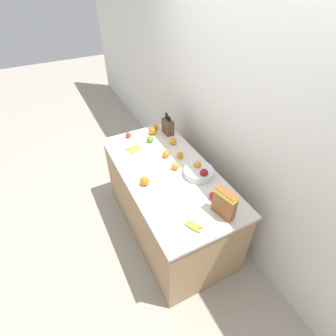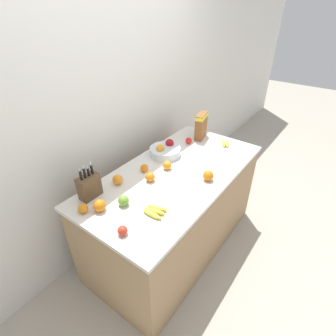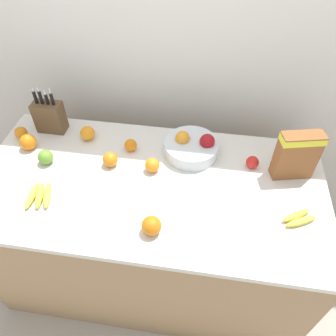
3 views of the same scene
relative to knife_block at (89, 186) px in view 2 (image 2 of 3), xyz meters
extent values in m
plane|color=#B2A899|center=(0.64, -0.33, -0.99)|extent=(14.00, 14.00, 0.00)
cube|color=silver|center=(0.64, 0.33, 0.31)|extent=(9.00, 0.06, 2.60)
cube|color=tan|center=(0.64, -0.33, -0.56)|extent=(1.74, 0.86, 0.87)
cube|color=silver|center=(0.64, -0.33, -0.11)|extent=(1.77, 0.89, 0.03)
cube|color=brown|center=(0.00, 0.00, 0.00)|extent=(0.16, 0.09, 0.18)
cylinder|color=black|center=(-0.05, 0.00, 0.12)|extent=(0.02, 0.02, 0.07)
cube|color=silver|center=(-0.05, 0.00, 0.17)|extent=(0.01, 0.00, 0.03)
cylinder|color=black|center=(-0.02, 0.00, 0.12)|extent=(0.02, 0.02, 0.07)
cube|color=silver|center=(-0.02, 0.00, 0.17)|extent=(0.01, 0.00, 0.02)
cylinder|color=black|center=(0.02, 0.00, 0.12)|extent=(0.02, 0.02, 0.06)
cube|color=silver|center=(0.02, 0.00, 0.16)|extent=(0.01, 0.00, 0.03)
cylinder|color=black|center=(0.05, 0.00, 0.12)|extent=(0.02, 0.02, 0.07)
cube|color=silver|center=(0.05, 0.00, 0.17)|extent=(0.01, 0.00, 0.03)
cube|color=brown|center=(1.35, -0.16, 0.04)|extent=(0.21, 0.12, 0.27)
cube|color=yellow|center=(1.35, -0.16, 0.14)|extent=(0.22, 0.12, 0.04)
cylinder|color=silver|center=(0.83, -0.08, -0.06)|extent=(0.29, 0.29, 0.07)
sphere|color=#A31419|center=(0.91, -0.07, -0.01)|extent=(0.08, 0.08, 0.08)
sphere|color=orange|center=(0.78, -0.06, -0.01)|extent=(0.08, 0.08, 0.08)
ellipsoid|color=yellow|center=(0.11, -0.51, -0.08)|extent=(0.04, 0.16, 0.03)
ellipsoid|color=yellow|center=(0.14, -0.50, -0.08)|extent=(0.07, 0.16, 0.03)
ellipsoid|color=yellow|center=(0.18, -0.50, -0.08)|extent=(0.08, 0.16, 0.03)
ellipsoid|color=yellow|center=(1.36, -0.47, -0.08)|extent=(0.15, 0.10, 0.03)
ellipsoid|color=yellow|center=(1.35, -0.44, -0.08)|extent=(0.15, 0.11, 0.03)
sphere|color=red|center=(1.15, -0.14, -0.06)|extent=(0.07, 0.07, 0.07)
sphere|color=red|center=(-0.13, -0.46, -0.06)|extent=(0.07, 0.07, 0.07)
sphere|color=#6B9E33|center=(0.08, -0.27, -0.06)|extent=(0.08, 0.08, 0.08)
sphere|color=orange|center=(0.42, -0.24, -0.06)|extent=(0.08, 0.08, 0.08)
sphere|color=orange|center=(-0.15, -0.10, -0.06)|extent=(0.07, 0.07, 0.07)
sphere|color=orange|center=(0.50, -0.10, -0.06)|extent=(0.07, 0.07, 0.07)
sphere|color=orange|center=(0.23, -0.05, -0.05)|extent=(0.08, 0.08, 0.08)
sphere|color=orange|center=(0.71, -0.61, -0.05)|extent=(0.09, 0.09, 0.09)
sphere|color=orange|center=(0.64, -0.24, -0.06)|extent=(0.08, 0.08, 0.08)
sphere|color=orange|center=(-0.07, -0.18, -0.05)|extent=(0.09, 0.09, 0.09)
camera|label=1|loc=(2.44, -1.24, 1.65)|focal=28.00mm
camera|label=2|loc=(-0.90, -1.38, 1.17)|focal=28.00mm
camera|label=3|loc=(0.90, -1.39, 1.14)|focal=35.00mm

